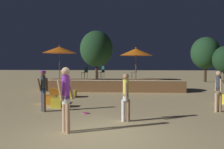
# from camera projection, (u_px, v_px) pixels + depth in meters

# --- Properties ---
(ground_plane) EXTENTS (120.00, 120.00, 0.00)m
(ground_plane) POSITION_uv_depth(u_px,v_px,m) (98.00, 136.00, 6.78)
(ground_plane) COLOR tan
(wooden_deck) EXTENTS (9.67, 2.49, 0.84)m
(wooden_deck) POSITION_uv_depth(u_px,v_px,m) (114.00, 85.00, 17.88)
(wooden_deck) COLOR brown
(wooden_deck) RESTS_ON ground
(patio_umbrella_0) EXTENTS (2.29, 2.29, 3.16)m
(patio_umbrella_0) POSITION_uv_depth(u_px,v_px,m) (59.00, 50.00, 16.94)
(patio_umbrella_0) COLOR brown
(patio_umbrella_0) RESTS_ON ground
(patio_umbrella_1) EXTENTS (2.18, 2.18, 3.02)m
(patio_umbrella_1) POSITION_uv_depth(u_px,v_px,m) (136.00, 52.00, 16.56)
(patio_umbrella_1) COLOR brown
(patio_umbrella_1) RESTS_ON ground
(cube_seat_0) EXTENTS (0.65, 0.65, 0.42)m
(cube_seat_0) POSITION_uv_depth(u_px,v_px,m) (50.00, 100.00, 11.99)
(cube_seat_0) COLOR orange
(cube_seat_0) RESTS_ON ground
(cube_seat_1) EXTENTS (0.46, 0.46, 0.44)m
(cube_seat_1) POSITION_uv_depth(u_px,v_px,m) (57.00, 102.00, 11.10)
(cube_seat_1) COLOR yellow
(cube_seat_1) RESTS_ON ground
(cube_seat_2) EXTENTS (0.78, 0.78, 0.40)m
(cube_seat_2) POSITION_uv_depth(u_px,v_px,m) (55.00, 92.00, 15.48)
(cube_seat_2) COLOR orange
(cube_seat_2) RESTS_ON ground
(cube_seat_4) EXTENTS (0.65, 0.65, 0.40)m
(cube_seat_4) POSITION_uv_depth(u_px,v_px,m) (70.00, 94.00, 14.36)
(cube_seat_4) COLOR yellow
(cube_seat_4) RESTS_ON ground
(person_0) EXTENTS (0.29, 0.46, 1.67)m
(person_0) POSITION_uv_depth(u_px,v_px,m) (218.00, 90.00, 10.03)
(person_0) COLOR tan
(person_0) RESTS_ON ground
(person_1) EXTENTS (0.29, 0.52, 1.63)m
(person_1) POSITION_uv_depth(u_px,v_px,m) (126.00, 96.00, 8.39)
(person_1) COLOR white
(person_1) RESTS_ON ground
(person_2) EXTENTS (0.39, 0.38, 1.67)m
(person_2) POSITION_uv_depth(u_px,v_px,m) (43.00, 89.00, 10.09)
(person_2) COLOR brown
(person_2) RESTS_ON ground
(person_3) EXTENTS (0.46, 0.46, 1.86)m
(person_3) POSITION_uv_depth(u_px,v_px,m) (66.00, 96.00, 7.02)
(person_3) COLOR tan
(person_3) RESTS_ON ground
(bistro_chair_0) EXTENTS (0.47, 0.47, 0.90)m
(bistro_chair_0) POSITION_uv_depth(u_px,v_px,m) (85.00, 71.00, 17.86)
(bistro_chair_0) COLOR #1E4C47
(bistro_chair_0) RESTS_ON wooden_deck
(bistro_chair_1) EXTENTS (0.48, 0.48, 0.90)m
(bistro_chair_1) POSITION_uv_depth(u_px,v_px,m) (102.00, 71.00, 18.34)
(bistro_chair_1) COLOR #1E4C47
(bistro_chair_1) RESTS_ON wooden_deck
(bistro_chair_2) EXTENTS (0.41, 0.40, 0.90)m
(bistro_chair_2) POSITION_uv_depth(u_px,v_px,m) (135.00, 71.00, 18.37)
(bistro_chair_2) COLOR #47474C
(bistro_chair_2) RESTS_ON wooden_deck
(frisbee_disc) EXTENTS (0.25, 0.25, 0.03)m
(frisbee_disc) POSITION_uv_depth(u_px,v_px,m) (86.00, 113.00, 9.74)
(frisbee_disc) COLOR #E54C99
(frisbee_disc) RESTS_ON ground
(background_tree_1) EXTENTS (3.54, 3.54, 5.45)m
(background_tree_1) POSITION_uv_depth(u_px,v_px,m) (96.00, 49.00, 26.97)
(background_tree_1) COLOR #3D2B1C
(background_tree_1) RESTS_ON ground
(background_tree_2) EXTENTS (2.98, 2.98, 4.64)m
(background_tree_2) POSITION_uv_depth(u_px,v_px,m) (206.00, 53.00, 25.68)
(background_tree_2) COLOR #3D2B1C
(background_tree_2) RESTS_ON ground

